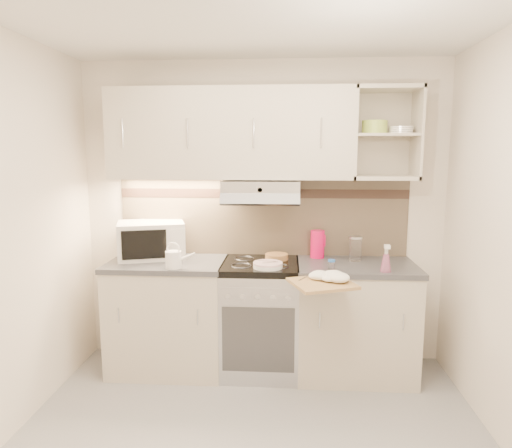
# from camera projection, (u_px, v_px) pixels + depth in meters

# --- Properties ---
(room_shell) EXTENTS (3.04, 2.84, 2.52)m
(room_shell) POSITION_uv_depth(u_px,v_px,m) (254.00, 174.00, 2.76)
(room_shell) COLOR silver
(room_shell) RESTS_ON ground
(base_cabinet_left) EXTENTS (0.90, 0.60, 0.86)m
(base_cabinet_left) POSITION_uv_depth(u_px,v_px,m) (169.00, 317.00, 3.72)
(base_cabinet_left) COLOR beige
(base_cabinet_left) RESTS_ON ground
(worktop_left) EXTENTS (0.92, 0.62, 0.04)m
(worktop_left) POSITION_uv_depth(u_px,v_px,m) (167.00, 263.00, 3.65)
(worktop_left) COLOR #47474C
(worktop_left) RESTS_ON base_cabinet_left
(base_cabinet_right) EXTENTS (0.90, 0.60, 0.86)m
(base_cabinet_right) POSITION_uv_depth(u_px,v_px,m) (355.00, 322.00, 3.62)
(base_cabinet_right) COLOR beige
(base_cabinet_right) RESTS_ON ground
(worktop_right) EXTENTS (0.92, 0.62, 0.04)m
(worktop_right) POSITION_uv_depth(u_px,v_px,m) (357.00, 266.00, 3.55)
(worktop_right) COLOR #47474C
(worktop_right) RESTS_ON base_cabinet_right
(electric_range) EXTENTS (0.60, 0.60, 0.90)m
(electric_range) POSITION_uv_depth(u_px,v_px,m) (260.00, 317.00, 3.66)
(electric_range) COLOR #B7B7BC
(electric_range) RESTS_ON ground
(microwave) EXTENTS (0.62, 0.53, 0.30)m
(microwave) POSITION_uv_depth(u_px,v_px,m) (151.00, 240.00, 3.74)
(microwave) COLOR silver
(microwave) RESTS_ON worktop_left
(watering_can) EXTENTS (0.23, 0.12, 0.20)m
(watering_can) POSITION_uv_depth(u_px,v_px,m) (174.00, 259.00, 3.41)
(watering_can) COLOR white
(watering_can) RESTS_ON worktop_left
(plate_stack) EXTENTS (0.22, 0.22, 0.05)m
(plate_stack) POSITION_uv_depth(u_px,v_px,m) (268.00, 265.00, 3.42)
(plate_stack) COLOR white
(plate_stack) RESTS_ON electric_range
(bread_loaf) EXTENTS (0.18, 0.18, 0.05)m
(bread_loaf) POSITION_uv_depth(u_px,v_px,m) (277.00, 257.00, 3.69)
(bread_loaf) COLOR #AA7C40
(bread_loaf) RESTS_ON electric_range
(pink_pitcher) EXTENTS (0.12, 0.11, 0.23)m
(pink_pitcher) POSITION_uv_depth(u_px,v_px,m) (318.00, 244.00, 3.74)
(pink_pitcher) COLOR #E70951
(pink_pitcher) RESTS_ON worktop_right
(glass_jar) EXTENTS (0.10, 0.10, 0.20)m
(glass_jar) POSITION_uv_depth(u_px,v_px,m) (355.00, 248.00, 3.64)
(glass_jar) COLOR silver
(glass_jar) RESTS_ON worktop_right
(spice_jar) EXTENTS (0.05, 0.05, 0.08)m
(spice_jar) POSITION_uv_depth(u_px,v_px,m) (332.00, 265.00, 3.36)
(spice_jar) COLOR white
(spice_jar) RESTS_ON worktop_right
(spray_bottle) EXTENTS (0.08, 0.08, 0.21)m
(spray_bottle) POSITION_uv_depth(u_px,v_px,m) (386.00, 260.00, 3.30)
(spray_bottle) COLOR pink
(spray_bottle) RESTS_ON worktop_right
(cutting_board) EXTENTS (0.50, 0.47, 0.02)m
(cutting_board) POSITION_uv_depth(u_px,v_px,m) (322.00, 284.00, 3.12)
(cutting_board) COLOR tan
(cutting_board) RESTS_ON base_cabinet_right
(dish_towel) EXTENTS (0.28, 0.24, 0.07)m
(dish_towel) POSITION_uv_depth(u_px,v_px,m) (328.00, 277.00, 3.11)
(dish_towel) COLOR beige
(dish_towel) RESTS_ON cutting_board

